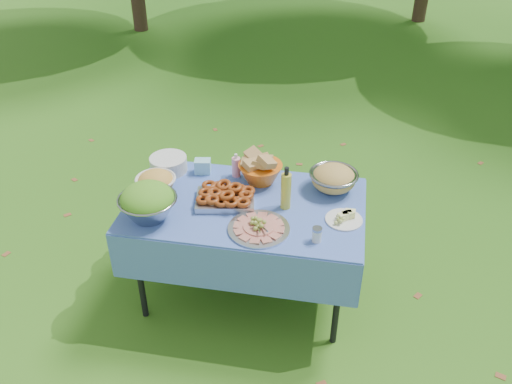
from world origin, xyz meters
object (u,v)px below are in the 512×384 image
plate_stack (169,164)px  pasta_bowl_steel (334,178)px  picnic_table (246,251)px  oil_bottle (286,188)px  bread_bowl (260,169)px  charcuterie_platter (259,224)px  salad_bowl (148,202)px

plate_stack → pasta_bowl_steel: bearing=-1.5°
plate_stack → pasta_bowl_steel: size_ratio=0.81×
picnic_table → oil_bottle: oil_bottle is taller
picnic_table → bread_bowl: (0.05, 0.27, 0.48)m
pasta_bowl_steel → oil_bottle: bearing=-137.0°
charcuterie_platter → oil_bottle: (0.12, 0.25, 0.10)m
salad_bowl → charcuterie_platter: 0.67m
plate_stack → salad_bowl: bearing=-84.5°
picnic_table → bread_bowl: bread_bowl is taller
salad_bowl → pasta_bowl_steel: salad_bowl is taller
picnic_table → pasta_bowl_steel: (0.52, 0.27, 0.46)m
pasta_bowl_steel → salad_bowl: bearing=-154.4°
picnic_table → oil_bottle: bearing=2.5°
picnic_table → bread_bowl: 0.55m
oil_bottle → salad_bowl: bearing=-162.2°
picnic_table → charcuterie_platter: charcuterie_platter is taller
charcuterie_platter → salad_bowl: bearing=-179.8°
salad_bowl → oil_bottle: bearing=17.8°
plate_stack → bread_bowl: bearing=-1.9°
picnic_table → oil_bottle: (0.25, 0.01, 0.52)m
pasta_bowl_steel → oil_bottle: 0.38m
pasta_bowl_steel → charcuterie_platter: size_ratio=0.85×
salad_bowl → bread_bowl: size_ratio=1.20×
plate_stack → picnic_table: bearing=-26.8°
bread_bowl → charcuterie_platter: 0.52m
bread_bowl → pasta_bowl_steel: bearing=-1.1°
bread_bowl → charcuterie_platter: bearing=-81.1°
salad_bowl → pasta_bowl_steel: bearing=25.6°
pasta_bowl_steel → charcuterie_platter: 0.64m
salad_bowl → oil_bottle: 0.82m
charcuterie_platter → bread_bowl: bearing=98.9°
bread_bowl → oil_bottle: (0.20, -0.26, 0.05)m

